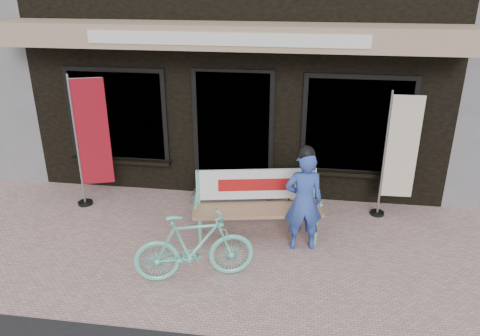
% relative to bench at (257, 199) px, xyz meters
% --- Properties ---
extents(ground, '(70.00, 70.00, 0.00)m').
position_rel_bench_xyz_m(ground, '(-0.55, -0.67, -0.59)').
color(ground, '#C39B95').
rests_on(ground, ground).
extents(storefront, '(7.00, 6.77, 6.00)m').
position_rel_bench_xyz_m(storefront, '(-0.55, 4.29, 2.41)').
color(storefront, black).
rests_on(storefront, ground).
extents(bench, '(1.90, 0.81, 1.00)m').
position_rel_bench_xyz_m(bench, '(0.00, 0.00, 0.00)').
color(bench, '#6ED7BF').
rests_on(bench, ground).
extents(person, '(0.58, 0.43, 1.53)m').
position_rel_bench_xyz_m(person, '(0.67, -0.24, 0.17)').
color(person, '#314DAA').
rests_on(person, ground).
extents(bicycle, '(1.58, 0.87, 0.92)m').
position_rel_bench_xyz_m(bicycle, '(-0.65, -1.17, -0.13)').
color(bicycle, '#6ED7BF').
rests_on(bicycle, ground).
extents(nobori_red, '(0.65, 0.34, 2.20)m').
position_rel_bench_xyz_m(nobori_red, '(-2.75, 0.64, 0.55)').
color(nobori_red, gray).
rests_on(nobori_red, ground).
extents(nobori_cream, '(0.60, 0.23, 2.04)m').
position_rel_bench_xyz_m(nobori_cream, '(2.07, 0.91, 0.47)').
color(nobori_cream, gray).
rests_on(nobori_cream, ground).
extents(menu_stand, '(0.41, 0.16, 0.81)m').
position_rel_bench_xyz_m(menu_stand, '(0.63, 0.75, -0.17)').
color(menu_stand, black).
rests_on(menu_stand, ground).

